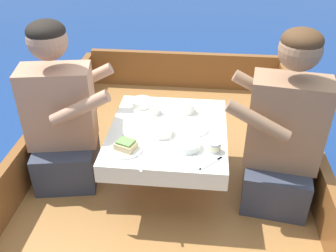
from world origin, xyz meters
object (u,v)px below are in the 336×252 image
Objects in this scene: sandwich at (126,145)px; coffee_cup_starboard at (188,108)px; coffee_cup_port at (155,110)px; person_port at (62,119)px; person_starboard at (282,137)px; tin_can at (214,147)px.

sandwich is 1.22× the size of coffee_cup_starboard.
person_port is at bearing -164.65° from coffee_cup_port.
person_port is 7.92× the size of sandwich.
person_starboard reaches higher than person_port.
coffee_cup_port is (0.10, 0.39, -0.00)m from sandwich.
person_starboard is 9.85× the size of coffee_cup_starboard.
person_starboard is at bearing 11.89° from sandwich.
sandwich reaches higher than tin_can.
person_port is at bearing 5.07° from person_starboard.
person_port is 0.56m from coffee_cup_port.
coffee_cup_port is at bearing -170.45° from coffee_cup_starboard.
tin_can is at bearing -44.46° from coffee_cup_port.
person_starboard reaches higher than coffee_cup_starboard.
tin_can reaches higher than coffee_cup_port.
person_starboard is at bearing 20.56° from tin_can.
person_starboard is at bearing -16.44° from coffee_cup_port.
person_port is 0.50m from sandwich.
coffee_cup_starboard is 1.57× the size of tin_can.
sandwich is (-0.84, -0.18, 0.01)m from person_starboard.
sandwich reaches higher than coffee_cup_port.
coffee_cup_port is at bearing 4.94° from person_port.
person_port is 0.77m from coffee_cup_starboard.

